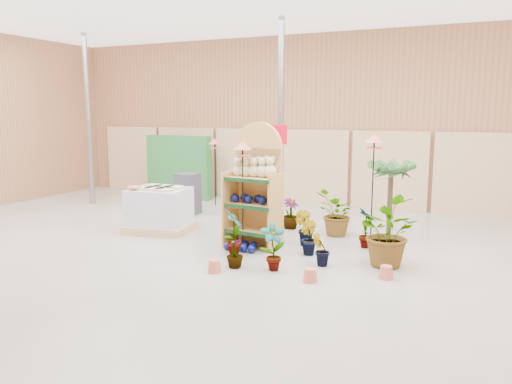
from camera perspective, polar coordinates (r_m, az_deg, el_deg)
room at (r=8.78m, az=-3.40°, el=7.40°), size 15.20×12.10×4.70m
display_shelf at (r=9.21m, az=0.04°, el=0.24°), size 1.03×0.71×2.30m
teddy_bears at (r=9.04m, az=-0.03°, el=2.66°), size 0.86×0.24×0.38m
gazing_balls_shelf at (r=9.11m, az=-0.29°, el=-0.80°), size 0.85×0.29×0.16m
gazing_balls_floor at (r=9.08m, az=-1.62°, el=-6.21°), size 0.63×0.39×0.15m
pallet_stack at (r=10.59m, az=-10.97°, el=-2.00°), size 1.44×1.27×0.95m
charcoal_planters at (r=12.30m, az=-8.21°, el=-0.57°), size 0.80×0.50×1.00m
trellis_stock at (r=14.50m, az=-8.80°, el=2.83°), size 2.00×0.30×1.80m
offer_sign at (r=10.66m, az=2.30°, el=4.26°), size 0.50×0.08×2.20m
bird_table_front at (r=8.95m, az=-1.56°, el=4.89°), size 0.34×0.34×1.96m
bird_table_right at (r=8.93m, az=13.35°, el=5.50°), size 0.34×0.34×2.10m
bird_table_back at (r=13.16m, az=-4.74°, el=5.55°), size 0.34×0.34×1.78m
palm at (r=10.06m, az=15.21°, el=2.63°), size 0.70×0.70×1.64m
potted_plant_0 at (r=8.69m, az=-2.53°, el=-4.63°), size 0.40×0.49×0.82m
potted_plant_1 at (r=8.82m, az=5.97°, el=-5.20°), size 0.43×0.42×0.61m
potted_plant_4 at (r=9.38m, az=12.47°, el=-4.00°), size 0.47×0.48×0.76m
potted_plant_5 at (r=9.39m, az=5.53°, el=-4.12°), size 0.41×0.36×0.66m
potted_plant_6 at (r=10.14m, az=9.20°, el=-2.46°), size 0.86×0.94×0.91m
potted_plant_7 at (r=8.07m, az=-2.44°, el=-7.00°), size 0.32×0.32×0.48m
potted_plant_8 at (r=7.88m, az=1.94°, el=-6.30°), size 0.49×0.46×0.77m
potted_plant_9 at (r=8.19m, az=7.42°, el=-6.57°), size 0.38×0.38×0.54m
potted_plant_10 at (r=8.36m, az=14.46°, el=-4.46°), size 1.24×1.29×1.11m
potted_plant_11 at (r=10.69m, az=3.94°, el=-2.48°), size 0.51×0.51×0.65m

